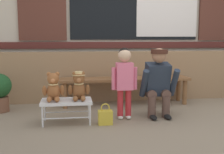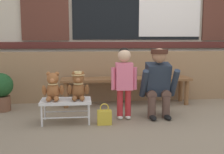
{
  "view_description": "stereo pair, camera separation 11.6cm",
  "coord_description": "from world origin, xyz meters",
  "px_view_note": "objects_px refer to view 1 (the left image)",
  "views": [
    {
      "loc": [
        -1.16,
        -3.43,
        1.09
      ],
      "look_at": [
        -0.63,
        0.41,
        0.55
      ],
      "focal_mm": 45.51,
      "sensor_mm": 36.0,
      "label": 1
    },
    {
      "loc": [
        -1.05,
        -3.45,
        1.09
      ],
      "look_at": [
        -0.63,
        0.41,
        0.55
      ],
      "focal_mm": 45.51,
      "sensor_mm": 36.0,
      "label": 2
    }
  ],
  "objects_px": {
    "wooden_bench_long": "(125,82)",
    "adult_crouching": "(158,82)",
    "teddy_bear_with_hat": "(79,86)",
    "handbag_on_ground": "(105,117)",
    "teddy_bear_plain": "(53,88)",
    "small_display_bench": "(67,103)",
    "child_standing": "(124,75)"
  },
  "relations": [
    {
      "from": "small_display_bench",
      "to": "adult_crouching",
      "type": "xyz_separation_m",
      "value": [
        1.25,
        0.15,
        0.21
      ]
    },
    {
      "from": "wooden_bench_long",
      "to": "handbag_on_ground",
      "type": "relative_size",
      "value": 7.72
    },
    {
      "from": "handbag_on_ground",
      "to": "adult_crouching",
      "type": "bearing_deg",
      "value": 20.33
    },
    {
      "from": "small_display_bench",
      "to": "adult_crouching",
      "type": "relative_size",
      "value": 0.67
    },
    {
      "from": "wooden_bench_long",
      "to": "adult_crouching",
      "type": "xyz_separation_m",
      "value": [
        0.33,
        -0.76,
        0.11
      ]
    },
    {
      "from": "teddy_bear_with_hat",
      "to": "handbag_on_ground",
      "type": "xyz_separation_m",
      "value": [
        0.32,
        -0.14,
        -0.38
      ]
    },
    {
      "from": "teddy_bear_plain",
      "to": "teddy_bear_with_hat",
      "type": "xyz_separation_m",
      "value": [
        0.32,
        0.0,
        0.01
      ]
    },
    {
      "from": "small_display_bench",
      "to": "child_standing",
      "type": "relative_size",
      "value": 0.67
    },
    {
      "from": "wooden_bench_long",
      "to": "teddy_bear_with_hat",
      "type": "xyz_separation_m",
      "value": [
        -0.77,
        -0.9,
        0.1
      ]
    },
    {
      "from": "child_standing",
      "to": "adult_crouching",
      "type": "distance_m",
      "value": 0.5
    },
    {
      "from": "teddy_bear_plain",
      "to": "child_standing",
      "type": "height_order",
      "value": "child_standing"
    },
    {
      "from": "adult_crouching",
      "to": "teddy_bear_with_hat",
      "type": "bearing_deg",
      "value": -172.36
    },
    {
      "from": "teddy_bear_plain",
      "to": "handbag_on_ground",
      "type": "height_order",
      "value": "teddy_bear_plain"
    },
    {
      "from": "teddy_bear_plain",
      "to": "child_standing",
      "type": "relative_size",
      "value": 0.38
    },
    {
      "from": "teddy_bear_plain",
      "to": "adult_crouching",
      "type": "relative_size",
      "value": 0.38
    },
    {
      "from": "adult_crouching",
      "to": "wooden_bench_long",
      "type": "bearing_deg",
      "value": 113.39
    },
    {
      "from": "teddy_bear_plain",
      "to": "handbag_on_ground",
      "type": "relative_size",
      "value": 1.34
    },
    {
      "from": "child_standing",
      "to": "small_display_bench",
      "type": "bearing_deg",
      "value": -173.52
    },
    {
      "from": "small_display_bench",
      "to": "teddy_bear_with_hat",
      "type": "relative_size",
      "value": 1.76
    },
    {
      "from": "adult_crouching",
      "to": "small_display_bench",
      "type": "bearing_deg",
      "value": -173.23
    },
    {
      "from": "wooden_bench_long",
      "to": "teddy_bear_plain",
      "type": "distance_m",
      "value": 1.42
    },
    {
      "from": "small_display_bench",
      "to": "teddy_bear_plain",
      "type": "distance_m",
      "value": 0.25
    },
    {
      "from": "child_standing",
      "to": "handbag_on_ground",
      "type": "distance_m",
      "value": 0.61
    },
    {
      "from": "wooden_bench_long",
      "to": "teddy_bear_plain",
      "type": "height_order",
      "value": "teddy_bear_plain"
    },
    {
      "from": "wooden_bench_long",
      "to": "child_standing",
      "type": "xyz_separation_m",
      "value": [
        -0.16,
        -0.82,
        0.22
      ]
    },
    {
      "from": "wooden_bench_long",
      "to": "adult_crouching",
      "type": "relative_size",
      "value": 2.21
    },
    {
      "from": "child_standing",
      "to": "wooden_bench_long",
      "type": "bearing_deg",
      "value": 78.9
    },
    {
      "from": "teddy_bear_plain",
      "to": "child_standing",
      "type": "distance_m",
      "value": 0.94
    },
    {
      "from": "wooden_bench_long",
      "to": "handbag_on_ground",
      "type": "bearing_deg",
      "value": -113.1
    },
    {
      "from": "small_display_bench",
      "to": "teddy_bear_with_hat",
      "type": "height_order",
      "value": "teddy_bear_with_hat"
    },
    {
      "from": "adult_crouching",
      "to": "handbag_on_ground",
      "type": "height_order",
      "value": "adult_crouching"
    },
    {
      "from": "wooden_bench_long",
      "to": "teddy_bear_plain",
      "type": "bearing_deg",
      "value": -140.29
    }
  ]
}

